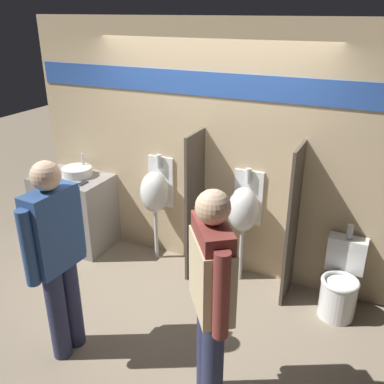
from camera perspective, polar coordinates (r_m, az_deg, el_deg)
ground_plane at (r=4.72m, az=-0.91°, el=-12.55°), size 16.00×16.00×0.00m
display_wall at (r=4.59m, az=2.31°, el=5.51°), size 4.31×0.07×2.70m
sink_counter at (r=5.50m, az=-15.34°, el=-2.43°), size 0.90×0.60×0.91m
sink_basin at (r=5.32m, az=-15.08°, el=2.66°), size 0.36×0.36×0.25m
cell_phone at (r=5.07m, az=-14.40°, el=1.13°), size 0.07×0.14×0.01m
divider_near_counter at (r=4.59m, az=0.37°, el=-1.85°), size 0.03×0.44×1.62m
divider_mid at (r=4.30m, az=13.22°, el=-4.35°), size 0.03×0.44×1.62m
urinal_near_counter at (r=4.86m, az=-4.93°, el=-0.01°), size 0.33×0.33×1.26m
urinal_far at (r=4.46m, az=6.88°, el=-2.30°), size 0.33×0.33×1.26m
toilet at (r=4.46m, az=19.18°, el=-11.53°), size 0.36×0.52×0.88m
person_in_vest at (r=2.97m, az=2.58°, el=-12.84°), size 0.45×0.51×1.74m
person_with_lanyard at (r=3.60m, az=-17.58°, el=-7.88°), size 0.23×0.61×1.75m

